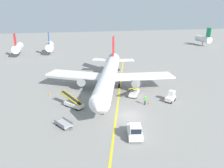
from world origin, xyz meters
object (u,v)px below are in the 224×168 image
(baggage_tug_near_wing, at_px, (171,97))
(safety_cone_wingtip_right, at_px, (80,97))
(safety_cone_nose_left, at_px, (164,97))
(safety_cone_nose_right, at_px, (146,84))
(pushback_tug, at_px, (135,131))
(baggage_cart_loaded, at_px, (64,124))
(airliner, at_px, (109,75))
(safety_cone_wingtip_left, at_px, (49,95))
(safety_cone_tail_area, at_px, (149,103))
(belt_loader_forward_hold, at_px, (134,92))
(ground_crew_marshaller, at_px, (145,100))
(belt_loader_aft_hold, at_px, (73,103))

(baggage_tug_near_wing, height_order, safety_cone_wingtip_right, baggage_tug_near_wing)
(safety_cone_nose_left, bearing_deg, baggage_tug_near_wing, -70.08)
(safety_cone_nose_left, xyz_separation_m, safety_cone_nose_right, (-0.45, 8.42, 0.00))
(pushback_tug, distance_m, baggage_cart_loaded, 10.92)
(airliner, height_order, safety_cone_wingtip_left, airliner)
(safety_cone_tail_area, bearing_deg, pushback_tug, -122.62)
(baggage_cart_loaded, distance_m, safety_cone_wingtip_left, 13.65)
(belt_loader_forward_hold, relative_size, safety_cone_wingtip_left, 11.23)
(safety_cone_nose_left, xyz_separation_m, safety_cone_tail_area, (-3.93, -1.96, 0.00))
(belt_loader_forward_hold, height_order, safety_cone_wingtip_left, belt_loader_forward_hold)
(pushback_tug, bearing_deg, safety_cone_wingtip_right, 110.06)
(baggage_cart_loaded, xyz_separation_m, safety_cone_wingtip_right, (3.53, 10.79, -0.25))
(belt_loader_forward_hold, xyz_separation_m, ground_crew_marshaller, (0.52, -4.68, 0.13))
(pushback_tug, height_order, baggage_cart_loaded, pushback_tug)
(pushback_tug, height_order, safety_cone_wingtip_left, pushback_tug)
(belt_loader_forward_hold, distance_m, baggage_cart_loaded, 17.16)
(ground_crew_marshaller, relative_size, safety_cone_wingtip_right, 3.86)
(safety_cone_nose_right, bearing_deg, safety_cone_wingtip_left, -175.87)
(ground_crew_marshaller, bearing_deg, safety_cone_wingtip_left, 153.22)
(safety_cone_wingtip_left, bearing_deg, baggage_cart_loaded, -79.20)
(ground_crew_marshaller, height_order, safety_cone_wingtip_right, ground_crew_marshaller)
(baggage_cart_loaded, relative_size, safety_cone_nose_right, 8.25)
(belt_loader_aft_hold, bearing_deg, baggage_cart_loaded, -106.36)
(safety_cone_wingtip_right, xyz_separation_m, safety_cone_tail_area, (12.35, -6.18, 0.00))
(safety_cone_tail_area, bearing_deg, baggage_cart_loaded, -163.82)
(belt_loader_forward_hold, distance_m, safety_cone_wingtip_right, 11.06)
(belt_loader_aft_hold, distance_m, safety_cone_nose_right, 19.31)
(belt_loader_aft_hold, distance_m, safety_cone_nose_left, 17.87)
(ground_crew_marshaller, bearing_deg, safety_cone_nose_right, 67.27)
(pushback_tug, bearing_deg, safety_cone_tail_area, 57.38)
(baggage_tug_near_wing, bearing_deg, safety_cone_tail_area, -176.11)
(safety_cone_nose_right, height_order, safety_cone_wingtip_left, same)
(airliner, relative_size, baggage_cart_loaded, 9.49)
(belt_loader_forward_hold, relative_size, safety_cone_tail_area, 11.23)
(baggage_cart_loaded, bearing_deg, safety_cone_wingtip_left, 100.80)
(safety_cone_wingtip_right, bearing_deg, baggage_tug_near_wing, -19.19)
(safety_cone_nose_right, distance_m, safety_cone_wingtip_right, 16.37)
(pushback_tug, height_order, baggage_tug_near_wing, pushback_tug)
(belt_loader_forward_hold, relative_size, ground_crew_marshaller, 2.91)
(baggage_cart_loaded, distance_m, safety_cone_nose_right, 24.48)
(baggage_cart_loaded, bearing_deg, safety_cone_nose_right, 37.74)
(baggage_cart_loaded, distance_m, safety_cone_wingtip_right, 11.36)
(safety_cone_wingtip_right, bearing_deg, safety_cone_nose_right, 14.84)
(baggage_tug_near_wing, height_order, safety_cone_nose_left, baggage_tug_near_wing)
(airliner, distance_m, safety_cone_nose_right, 9.68)
(belt_loader_aft_hold, relative_size, ground_crew_marshaller, 2.72)
(belt_loader_forward_hold, xyz_separation_m, safety_cone_nose_right, (4.89, 5.75, -0.56))
(ground_crew_marshaller, bearing_deg, airliner, 116.39)
(airliner, xyz_separation_m, safety_cone_nose_left, (9.54, -7.49, -3.20))
(airliner, relative_size, safety_cone_nose_right, 78.29)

